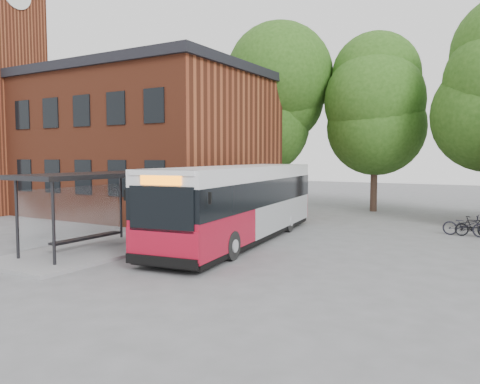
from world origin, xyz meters
The scene contains 8 objects.
ground centered at (0.00, 0.00, 0.00)m, with size 100.00×100.00×0.00m, color #5E5F61.
station_building centered at (-13.00, 9.00, 4.25)m, with size 18.40×10.40×8.50m, color brown, non-canonical shape.
bus_shelter centered at (-4.50, -1.00, 1.45)m, with size 3.60×7.00×2.90m, color #252528, non-canonical shape.
tree_0 centered at (-6.00, 16.00, 5.50)m, with size 7.92×7.92×11.00m, color #244B14, non-canonical shape.
tree_1 centered at (1.00, 17.00, 5.20)m, with size 7.92×7.92×10.40m, color #244B14, non-canonical shape.
city_bus centered at (-1.02, 3.68, 1.54)m, with size 2.58×12.09×3.07m, color #A50E24, non-canonical shape.
bicycle_0 centered at (6.85, 9.58, 0.48)m, with size 0.63×1.82×0.96m, color #20202B.
bicycle_1 centered at (7.17, 9.65, 0.44)m, with size 0.41×1.47×0.88m, color black.
Camera 1 is at (8.54, -12.77, 3.46)m, focal length 35.00 mm.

